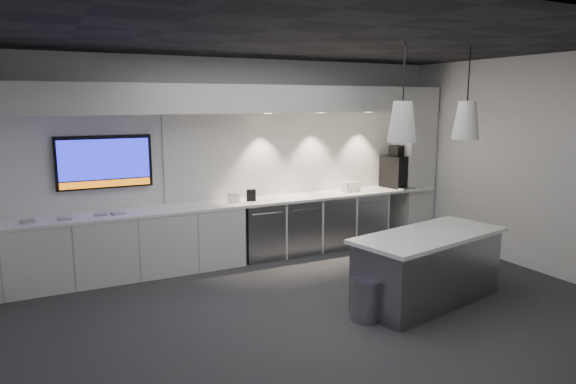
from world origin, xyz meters
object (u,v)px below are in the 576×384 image
island (428,267)px  coffee_machine (397,170)px  wall_tv (104,162)px  bin (366,299)px

island → coffee_machine: size_ratio=2.92×
wall_tv → coffee_machine: bearing=-3.0°
wall_tv → coffee_machine: (4.75, -0.25, -0.36)m
wall_tv → bin: (2.29, -2.89, -1.33)m
wall_tv → island: wall_tv is taller
wall_tv → coffee_machine: wall_tv is taller
island → bin: (-0.97, -0.12, -0.19)m
wall_tv → island: size_ratio=0.59×
coffee_machine → wall_tv: bearing=167.0°
wall_tv → island: (3.25, -2.78, -1.14)m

